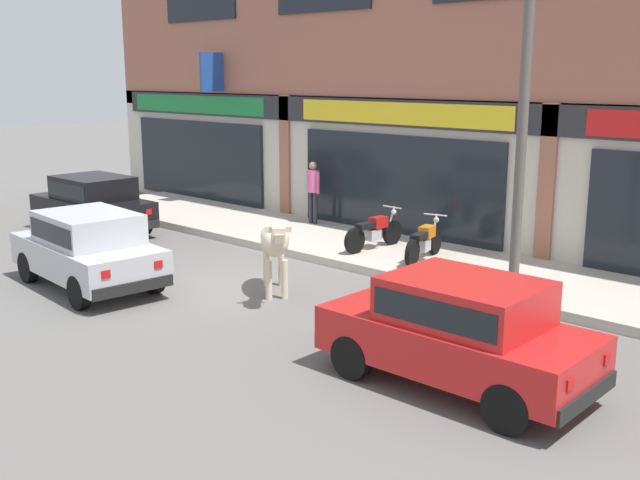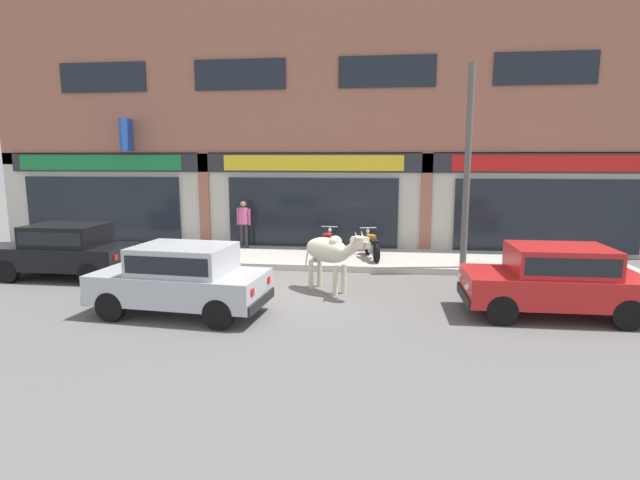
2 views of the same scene
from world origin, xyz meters
name	(u,v)px [view 2 (image 2 of 2)]	position (x,y,z in m)	size (l,w,h in m)	color
ground_plane	(282,291)	(0.00, 0.00, 0.00)	(90.00, 90.00, 0.00)	#605E5B
sidewalk	(306,257)	(0.00, 3.74, 0.09)	(19.00, 3.08, 0.18)	#B7AFA3
shop_building	(313,111)	(0.00, 5.54, 4.77)	(23.00, 1.40, 9.95)	#9E604C
cow	(330,251)	(1.16, 0.08, 1.01)	(1.77, 1.57, 1.61)	beige
car_0	(182,276)	(-1.69, -2.04, 0.81)	(3.72, 1.91, 1.46)	black
car_1	(66,248)	(-6.07, 0.63, 0.81)	(3.63, 1.65, 1.46)	black
car_2	(555,277)	(5.92, -1.21, 0.81)	(3.63, 1.63, 1.46)	black
motorcycle_0	(327,244)	(0.69, 3.55, 0.56)	(0.52, 1.81, 0.88)	black
motorcycle_1	(372,246)	(2.09, 3.45, 0.56)	(0.66, 1.78, 0.88)	black
pedestrian	(244,219)	(-2.28, 4.71, 1.16)	(0.49, 0.32, 1.60)	#2D2D33
utility_pole	(467,168)	(4.67, 2.50, 2.95)	(0.18, 0.18, 5.54)	#595651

